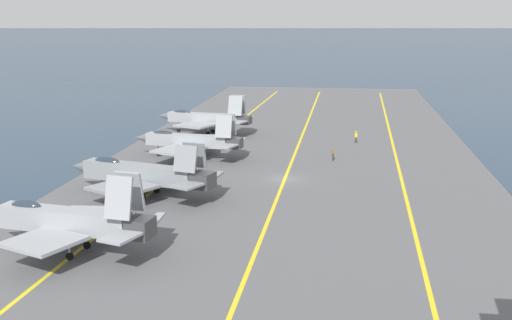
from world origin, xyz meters
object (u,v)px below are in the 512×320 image
object	(u,v)px
parked_jet_second	(141,174)
parked_jet_fourth	(206,118)
parked_jet_third	(190,141)
crew_yellow_vest	(356,136)
parked_jet_nearest	(68,220)
crew_brown_vest	(333,153)

from	to	relation	value
parked_jet_second	parked_jet_fourth	distance (m)	36.57
parked_jet_third	crew_yellow_vest	bearing A→B (deg)	-58.02
parked_jet_nearest	parked_jet_second	size ratio (longest dim) A/B	0.88
parked_jet_second	parked_jet_third	xyz separation A→B (m)	(18.56, -0.65, -0.04)
parked_jet_fourth	parked_jet_second	bearing A→B (deg)	-178.19
parked_jet_nearest	parked_jet_third	bearing A→B (deg)	-1.72
parked_jet_third	parked_jet_fourth	distance (m)	18.09
parked_jet_fourth	crew_brown_vest	bearing A→B (deg)	-129.22
parked_jet_second	parked_jet_third	distance (m)	18.57
parked_jet_second	parked_jet_fourth	world-z (taller)	parked_jet_fourth
parked_jet_second	crew_yellow_vest	bearing A→B (deg)	-35.01
parked_jet_fourth	parked_jet_third	bearing A→B (deg)	-174.28
parked_jet_fourth	crew_brown_vest	xyz separation A→B (m)	(-16.89, -20.69, -1.51)
parked_jet_second	crew_yellow_vest	size ratio (longest dim) A/B	9.78
parked_jet_nearest	crew_brown_vest	world-z (taller)	parked_jet_nearest
crew_yellow_vest	parked_jet_third	bearing A→B (deg)	121.98
parked_jet_third	parked_jet_second	bearing A→B (deg)	178.00
crew_brown_vest	crew_yellow_vest	xyz separation A→B (m)	(12.58, -3.06, -0.04)
parked_jet_nearest	parked_jet_fourth	xyz separation A→B (m)	(53.61, 0.73, -0.23)
crew_yellow_vest	parked_jet_fourth	bearing A→B (deg)	79.73
parked_jet_second	crew_brown_vest	bearing A→B (deg)	-44.80
parked_jet_fourth	crew_yellow_vest	distance (m)	24.18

